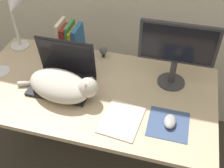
{
  "coord_description": "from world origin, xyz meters",
  "views": [
    {
      "loc": [
        0.44,
        -0.77,
        1.86
      ],
      "look_at": [
        0.14,
        0.35,
        0.84
      ],
      "focal_mm": 45.0,
      "sensor_mm": 36.0,
      "label": 1
    }
  ],
  "objects_px": {
    "computer_mouse": "(170,121)",
    "desk_lamp": "(14,15)",
    "cat": "(62,86)",
    "notepad": "(121,120)",
    "external_monitor": "(177,50)",
    "laptop": "(63,77)",
    "webcam": "(103,51)",
    "cd_disc": "(0,71)",
    "book_row": "(71,40)"
  },
  "relations": [
    {
      "from": "notepad",
      "to": "laptop",
      "type": "bearing_deg",
      "value": 154.18
    },
    {
      "from": "laptop",
      "to": "book_row",
      "type": "relative_size",
      "value": 1.49
    },
    {
      "from": "webcam",
      "to": "cd_disc",
      "type": "xyz_separation_m",
      "value": [
        -0.59,
        -0.32,
        -0.05
      ]
    },
    {
      "from": "cat",
      "to": "external_monitor",
      "type": "xyz_separation_m",
      "value": [
        0.59,
        0.27,
        0.16
      ]
    },
    {
      "from": "external_monitor",
      "to": "computer_mouse",
      "type": "bearing_deg",
      "value": -85.04
    },
    {
      "from": "laptop",
      "to": "cd_disc",
      "type": "distance_m",
      "value": 0.44
    },
    {
      "from": "computer_mouse",
      "to": "notepad",
      "type": "xyz_separation_m",
      "value": [
        -0.25,
        -0.04,
        -0.02
      ]
    },
    {
      "from": "laptop",
      "to": "external_monitor",
      "type": "distance_m",
      "value": 0.67
    },
    {
      "from": "desk_lamp",
      "to": "cat",
      "type": "bearing_deg",
      "value": -38.11
    },
    {
      "from": "desk_lamp",
      "to": "webcam",
      "type": "distance_m",
      "value": 0.61
    },
    {
      "from": "desk_lamp",
      "to": "cd_disc",
      "type": "relative_size",
      "value": 3.38
    },
    {
      "from": "cat",
      "to": "cd_disc",
      "type": "distance_m",
      "value": 0.49
    },
    {
      "from": "laptop",
      "to": "cd_disc",
      "type": "bearing_deg",
      "value": 179.75
    },
    {
      "from": "computer_mouse",
      "to": "desk_lamp",
      "type": "bearing_deg",
      "value": 158.83
    },
    {
      "from": "book_row",
      "to": "desk_lamp",
      "type": "height_order",
      "value": "desk_lamp"
    },
    {
      "from": "computer_mouse",
      "to": "notepad",
      "type": "relative_size",
      "value": 0.37
    },
    {
      "from": "book_row",
      "to": "cd_disc",
      "type": "bearing_deg",
      "value": -140.74
    },
    {
      "from": "book_row",
      "to": "webcam",
      "type": "relative_size",
      "value": 3.06
    },
    {
      "from": "desk_lamp",
      "to": "laptop",
      "type": "bearing_deg",
      "value": -31.84
    },
    {
      "from": "cat",
      "to": "notepad",
      "type": "distance_m",
      "value": 0.39
    },
    {
      "from": "laptop",
      "to": "computer_mouse",
      "type": "relative_size",
      "value": 3.65
    },
    {
      "from": "external_monitor",
      "to": "cd_disc",
      "type": "relative_size",
      "value": 3.56
    },
    {
      "from": "cat",
      "to": "notepad",
      "type": "xyz_separation_m",
      "value": [
        0.37,
        -0.1,
        -0.07
      ]
    },
    {
      "from": "laptop",
      "to": "book_row",
      "type": "distance_m",
      "value": 0.32
    },
    {
      "from": "cat",
      "to": "book_row",
      "type": "distance_m",
      "value": 0.42
    },
    {
      "from": "book_row",
      "to": "external_monitor",
      "type": "bearing_deg",
      "value": -10.49
    },
    {
      "from": "book_row",
      "to": "cat",
      "type": "bearing_deg",
      "value": -75.51
    },
    {
      "from": "computer_mouse",
      "to": "desk_lamp",
      "type": "relative_size",
      "value": 0.24
    },
    {
      "from": "cat",
      "to": "webcam",
      "type": "bearing_deg",
      "value": 74.43
    },
    {
      "from": "laptop",
      "to": "desk_lamp",
      "type": "height_order",
      "value": "desk_lamp"
    },
    {
      "from": "cat",
      "to": "external_monitor",
      "type": "relative_size",
      "value": 1.19
    },
    {
      "from": "cat",
      "to": "cd_disc",
      "type": "bearing_deg",
      "value": 168.22
    },
    {
      "from": "laptop",
      "to": "external_monitor",
      "type": "relative_size",
      "value": 0.83
    },
    {
      "from": "external_monitor",
      "to": "notepad",
      "type": "xyz_separation_m",
      "value": [
        -0.22,
        -0.37,
        -0.23
      ]
    },
    {
      "from": "laptop",
      "to": "external_monitor",
      "type": "xyz_separation_m",
      "value": [
        0.62,
        0.18,
        0.19
      ]
    },
    {
      "from": "desk_lamp",
      "to": "webcam",
      "type": "height_order",
      "value": "desk_lamp"
    },
    {
      "from": "computer_mouse",
      "to": "external_monitor",
      "type": "bearing_deg",
      "value": 94.96
    },
    {
      "from": "laptop",
      "to": "book_row",
      "type": "xyz_separation_m",
      "value": [
        -0.07,
        0.3,
        0.06
      ]
    },
    {
      "from": "external_monitor",
      "to": "book_row",
      "type": "relative_size",
      "value": 1.79
    },
    {
      "from": "cat",
      "to": "webcam",
      "type": "xyz_separation_m",
      "value": [
        0.12,
        0.42,
        -0.02
      ]
    },
    {
      "from": "computer_mouse",
      "to": "desk_lamp",
      "type": "height_order",
      "value": "desk_lamp"
    },
    {
      "from": "computer_mouse",
      "to": "notepad",
      "type": "distance_m",
      "value": 0.25
    },
    {
      "from": "webcam",
      "to": "laptop",
      "type": "bearing_deg",
      "value": -115.48
    },
    {
      "from": "external_monitor",
      "to": "webcam",
      "type": "relative_size",
      "value": 5.49
    },
    {
      "from": "computer_mouse",
      "to": "notepad",
      "type": "bearing_deg",
      "value": -170.58
    },
    {
      "from": "computer_mouse",
      "to": "cd_disc",
      "type": "distance_m",
      "value": 1.1
    },
    {
      "from": "notepad",
      "to": "webcam",
      "type": "xyz_separation_m",
      "value": [
        -0.25,
        0.52,
        0.04
      ]
    },
    {
      "from": "computer_mouse",
      "to": "laptop",
      "type": "bearing_deg",
      "value": 166.58
    },
    {
      "from": "desk_lamp",
      "to": "webcam",
      "type": "xyz_separation_m",
      "value": [
        0.57,
        0.07,
        -0.22
      ]
    },
    {
      "from": "computer_mouse",
      "to": "cd_disc",
      "type": "height_order",
      "value": "computer_mouse"
    }
  ]
}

